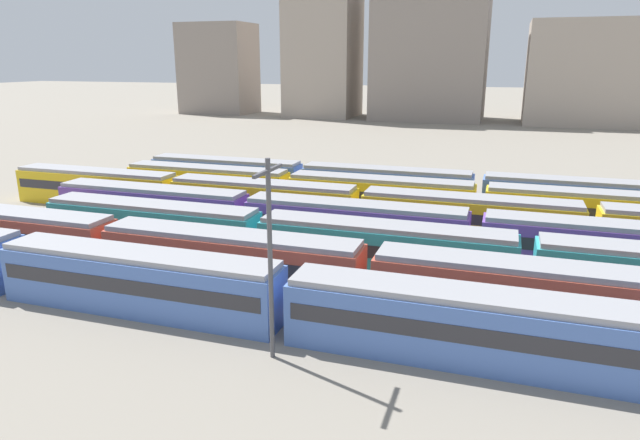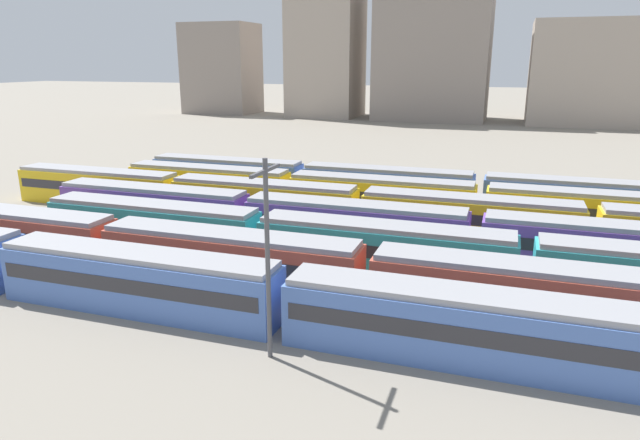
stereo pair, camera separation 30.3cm
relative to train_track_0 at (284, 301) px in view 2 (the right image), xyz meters
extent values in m
plane|color=gray|center=(-17.64, 15.60, -1.90)|extent=(600.00, 600.00, 0.00)
cube|color=#4C70BC|center=(-9.45, 0.00, -0.20)|extent=(18.00, 3.00, 3.40)
cube|color=#2D2D33|center=(-9.45, 0.00, 0.20)|extent=(17.20, 3.06, 0.90)
cube|color=#939399|center=(-9.45, 0.00, 1.67)|extent=(17.60, 2.70, 0.35)
cube|color=#4C70BC|center=(9.45, 0.00, -0.20)|extent=(18.00, 3.00, 3.40)
cube|color=#2D2D33|center=(9.45, 0.00, 0.20)|extent=(17.20, 3.06, 0.90)
cube|color=#939399|center=(9.45, 0.00, 1.67)|extent=(17.60, 2.70, 0.35)
cube|color=#BC4C38|center=(-24.93, 5.20, -0.20)|extent=(18.00, 3.00, 3.40)
cube|color=#2D2D33|center=(-24.93, 5.20, 0.20)|extent=(17.20, 3.06, 0.90)
cube|color=#939399|center=(-24.93, 5.20, 1.67)|extent=(17.60, 2.70, 0.35)
cube|color=#BC4C38|center=(-6.03, 5.20, -0.20)|extent=(18.00, 3.00, 3.40)
cube|color=#2D2D33|center=(-6.03, 5.20, 0.20)|extent=(17.20, 3.06, 0.90)
cube|color=#939399|center=(-6.03, 5.20, 1.67)|extent=(17.60, 2.70, 0.35)
cube|color=#BC4C38|center=(12.87, 5.20, -0.20)|extent=(18.00, 3.00, 3.40)
cube|color=#2D2D33|center=(12.87, 5.20, 0.20)|extent=(17.20, 3.06, 0.90)
cube|color=#939399|center=(12.87, 5.20, 1.67)|extent=(17.60, 2.70, 0.35)
cube|color=teal|center=(-15.62, 10.40, -0.20)|extent=(18.00, 3.00, 3.40)
cube|color=#2D2D33|center=(-15.62, 10.40, 0.20)|extent=(17.20, 3.06, 0.90)
cube|color=#939399|center=(-15.62, 10.40, 1.67)|extent=(17.60, 2.70, 0.35)
cube|color=teal|center=(3.28, 10.40, -0.20)|extent=(18.00, 3.00, 3.40)
cube|color=#2D2D33|center=(3.28, 10.40, 0.20)|extent=(17.20, 3.06, 0.90)
cube|color=#939399|center=(3.28, 10.40, 1.67)|extent=(17.60, 2.70, 0.35)
cube|color=#6B429E|center=(-19.13, 15.60, -0.20)|extent=(18.00, 3.00, 3.40)
cube|color=#2D2D33|center=(-19.13, 15.60, 0.20)|extent=(17.20, 3.06, 0.90)
cube|color=#939399|center=(-19.13, 15.60, 1.67)|extent=(17.60, 2.70, 0.35)
cube|color=#6B429E|center=(-0.23, 15.60, -0.20)|extent=(18.00, 3.00, 3.40)
cube|color=#2D2D33|center=(-0.23, 15.60, 0.20)|extent=(17.20, 3.06, 0.90)
cube|color=#939399|center=(-0.23, 15.60, 1.67)|extent=(17.60, 2.70, 0.35)
cube|color=#6B429E|center=(18.67, 15.60, -0.20)|extent=(18.00, 3.00, 3.40)
cube|color=#2D2D33|center=(18.67, 15.60, 0.20)|extent=(17.20, 3.06, 0.90)
cube|color=#939399|center=(18.67, 15.60, 1.67)|extent=(17.60, 2.70, 0.35)
cube|color=yellow|center=(-29.44, 20.80, -0.20)|extent=(18.00, 3.00, 3.40)
cube|color=#2D2D33|center=(-29.44, 20.80, 0.20)|extent=(17.20, 3.06, 0.90)
cube|color=#939399|center=(-29.44, 20.80, 1.67)|extent=(17.60, 2.70, 0.35)
cube|color=yellow|center=(-10.54, 20.80, -0.20)|extent=(18.00, 3.00, 3.40)
cube|color=#2D2D33|center=(-10.54, 20.80, 0.20)|extent=(17.20, 3.06, 0.90)
cube|color=#939399|center=(-10.54, 20.80, 1.67)|extent=(17.60, 2.70, 0.35)
cube|color=yellow|center=(8.36, 20.80, -0.20)|extent=(18.00, 3.00, 3.40)
cube|color=#2D2D33|center=(8.36, 20.80, 0.20)|extent=(17.20, 3.06, 0.90)
cube|color=#939399|center=(8.36, 20.80, 1.67)|extent=(17.60, 2.70, 0.35)
cube|color=yellow|center=(-19.30, 26.00, -0.20)|extent=(18.00, 3.00, 3.40)
cube|color=#2D2D33|center=(-19.30, 26.00, 0.20)|extent=(17.20, 3.06, 0.90)
cube|color=#939399|center=(-19.30, 26.00, 1.67)|extent=(17.60, 2.70, 0.35)
cube|color=yellow|center=(-0.40, 26.00, -0.20)|extent=(18.00, 3.00, 3.40)
cube|color=#2D2D33|center=(-0.40, 26.00, 0.20)|extent=(17.20, 3.06, 0.90)
cube|color=#939399|center=(-0.40, 26.00, 1.67)|extent=(17.60, 2.70, 0.35)
cube|color=yellow|center=(18.50, 26.00, -0.20)|extent=(18.00, 3.00, 3.40)
cube|color=#2D2D33|center=(18.50, 26.00, 0.20)|extent=(17.20, 3.06, 0.90)
cube|color=#939399|center=(18.50, 26.00, 1.67)|extent=(17.60, 2.70, 0.35)
cube|color=#4C70BC|center=(-19.78, 31.20, -0.20)|extent=(18.00, 3.00, 3.40)
cube|color=#2D2D33|center=(-19.78, 31.20, 0.20)|extent=(17.20, 3.06, 0.90)
cube|color=#939399|center=(-19.78, 31.20, 1.67)|extent=(17.60, 2.70, 0.35)
cube|color=#4C70BC|center=(-0.88, 31.20, -0.20)|extent=(18.00, 3.00, 3.40)
cube|color=#2D2D33|center=(-0.88, 31.20, 0.20)|extent=(17.20, 3.06, 0.90)
cube|color=#939399|center=(-0.88, 31.20, 1.67)|extent=(17.60, 2.70, 0.35)
cube|color=#4C70BC|center=(18.02, 31.20, -0.20)|extent=(18.00, 3.00, 3.40)
cube|color=#2D2D33|center=(18.02, 31.20, 0.20)|extent=(17.20, 3.06, 0.90)
cube|color=#939399|center=(18.02, 31.20, 1.67)|extent=(17.60, 2.70, 0.35)
cylinder|color=#4C4C51|center=(0.31, -2.74, 3.24)|extent=(0.24, 0.24, 10.29)
cube|color=#47474C|center=(0.31, -2.74, 7.78)|extent=(0.16, 3.20, 0.16)
cube|color=gray|center=(-68.08, 121.54, 10.42)|extent=(19.12, 14.55, 24.65)
cube|color=#A89989|center=(-36.93, 121.54, 23.56)|extent=(17.69, 17.33, 50.93)
cube|color=gray|center=(-8.65, 121.54, 15.18)|extent=(27.22, 20.61, 34.16)
cube|color=#A89989|center=(28.75, 121.54, 9.87)|extent=(28.87, 21.09, 23.55)
camera|label=1|loc=(10.67, -26.55, 12.75)|focal=31.58mm
camera|label=2|loc=(10.95, -26.45, 12.75)|focal=31.58mm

